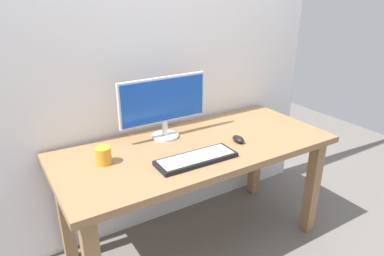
% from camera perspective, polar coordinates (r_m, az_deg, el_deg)
% --- Properties ---
extents(ground_plane, '(6.00, 6.00, 0.00)m').
position_cam_1_polar(ground_plane, '(2.61, 0.66, -18.23)').
color(ground_plane, slate).
extents(wall_back, '(2.55, 0.04, 3.00)m').
position_cam_1_polar(wall_back, '(2.37, -5.00, 17.44)').
color(wall_back, silver).
rests_on(wall_back, ground_plane).
extents(desk, '(1.75, 0.78, 0.77)m').
position_cam_1_polar(desk, '(2.24, 0.73, -5.22)').
color(desk, '#936D47').
rests_on(desk, ground_plane).
extents(monitor, '(0.60, 0.18, 0.40)m').
position_cam_1_polar(monitor, '(2.23, -4.67, 3.96)').
color(monitor, silver).
rests_on(monitor, desk).
extents(keyboard_primary, '(0.48, 0.17, 0.03)m').
position_cam_1_polar(keyboard_primary, '(1.99, 0.70, -5.04)').
color(keyboard_primary, black).
rests_on(keyboard_primary, desk).
extents(mouse, '(0.06, 0.10, 0.04)m').
position_cam_1_polar(mouse, '(2.24, 7.57, -1.82)').
color(mouse, black).
rests_on(mouse, desk).
extents(coffee_mug, '(0.09, 0.09, 0.10)m').
position_cam_1_polar(coffee_mug, '(2.01, -14.29, -4.39)').
color(coffee_mug, orange).
rests_on(coffee_mug, desk).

